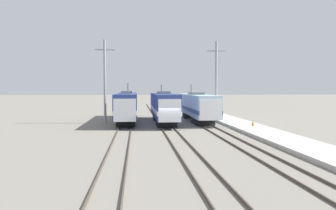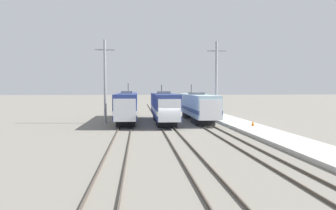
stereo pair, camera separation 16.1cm
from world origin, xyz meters
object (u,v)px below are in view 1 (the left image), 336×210
(locomotive_far_left, at_px, (127,106))
(locomotive_far_right, at_px, (196,106))
(catenary_tower_left, at_px, (105,80))
(traffic_cone, at_px, (253,123))
(locomotive_center, at_px, (164,107))
(catenary_tower_right, at_px, (216,80))

(locomotive_far_left, distance_m, locomotive_far_right, 9.93)
(catenary_tower_left, xyz_separation_m, traffic_cone, (17.70, -7.43, -5.14))
(locomotive_far_left, bearing_deg, locomotive_center, -23.47)
(locomotive_far_left, xyz_separation_m, locomotive_center, (4.95, -2.15, -0.01))
(locomotive_far_left, distance_m, catenary_tower_left, 4.85)
(locomotive_far_left, distance_m, traffic_cone, 17.43)
(locomotive_far_right, bearing_deg, locomotive_center, -151.01)
(locomotive_far_left, bearing_deg, catenary_tower_left, -150.84)
(catenary_tower_left, xyz_separation_m, catenary_tower_right, (15.12, 0.00, 0.00))
(locomotive_far_left, xyz_separation_m, catenary_tower_right, (12.25, -1.61, 3.56))
(locomotive_center, relative_size, traffic_cone, 26.71)
(catenary_tower_right, height_order, traffic_cone, catenary_tower_right)
(locomotive_center, bearing_deg, locomotive_far_right, 28.99)
(locomotive_far_left, distance_m, catenary_tower_right, 12.85)
(catenary_tower_left, distance_m, traffic_cone, 19.87)
(locomotive_center, distance_m, traffic_cone, 12.13)
(locomotive_center, distance_m, locomotive_far_right, 5.66)
(locomotive_far_right, relative_size, traffic_cone, 30.37)
(locomotive_center, xyz_separation_m, traffic_cone, (9.87, -6.88, -1.57))
(locomotive_far_left, xyz_separation_m, traffic_cone, (14.82, -9.03, -1.58))
(catenary_tower_left, height_order, catenary_tower_right, same)
(locomotive_center, relative_size, locomotive_far_right, 0.88)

